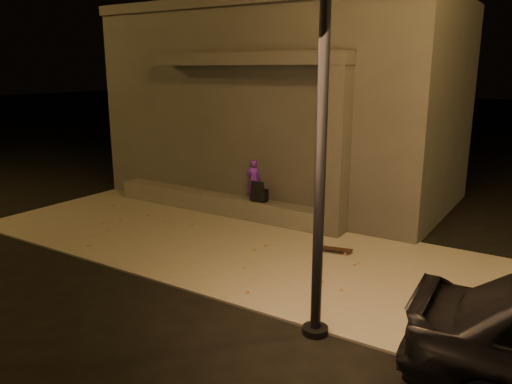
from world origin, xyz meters
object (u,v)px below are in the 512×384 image
Objects in this scene: skateboarder at (254,180)px; skateboard at (333,249)px; street_lamp_0 at (325,30)px; column at (334,152)px; backpack at (260,194)px.

skateboarder is 1.30× the size of skateboard.
street_lamp_0 is at bearing -82.51° from skateboard.
column is 3.61× the size of skateboarder.
skateboarder is 6.19m from street_lamp_0.
street_lamp_0 is (3.45, -4.01, 3.35)m from backpack.
skateboarder is at bearing 132.08° from street_lamp_0.
street_lamp_0 is (3.62, -4.01, 3.02)m from skateboarder.
backpack is at bearing 162.28° from skateboarder.
column is 4.71× the size of skateboard.
column reaches higher than backpack.
street_lamp_0 reaches higher than backpack.
skateboard is (0.53, -1.07, -1.73)m from column.
backpack is at bearing -180.00° from column.
skateboard is at bearing -63.52° from column.
backpack is 2.69m from skateboard.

